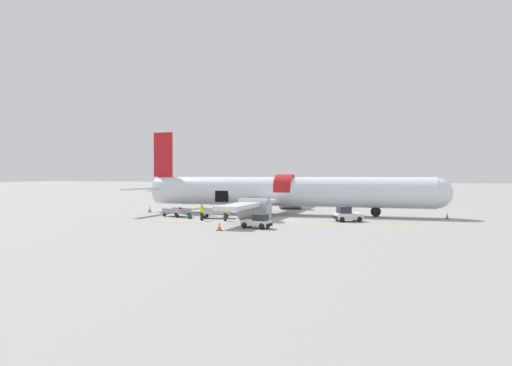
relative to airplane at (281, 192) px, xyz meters
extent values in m
plane|color=gray|center=(1.90, -7.01, -2.70)|extent=(500.00, 500.00, 0.00)
cube|color=yellow|center=(2.46, -10.28, -2.70)|extent=(28.09, 1.60, 0.01)
cylinder|color=silver|center=(0.48, 0.00, 0.11)|extent=(34.81, 3.57, 3.57)
sphere|color=silver|center=(17.89, 0.00, 0.11)|extent=(3.40, 3.40, 3.40)
cone|color=silver|center=(-16.92, 0.00, 0.11)|extent=(4.11, 3.29, 3.29)
cylinder|color=red|center=(0.48, -0.03, 0.43)|extent=(2.09, 3.58, 3.58)
cube|color=red|center=(-16.25, 0.00, 4.85)|extent=(2.68, 0.28, 5.91)
cube|color=silver|center=(-16.34, -4.56, 0.46)|extent=(0.97, 9.12, 0.20)
cube|color=silver|center=(-16.34, 4.56, 0.46)|extent=(0.97, 9.12, 0.20)
cube|color=silver|center=(-0.91, -8.67, -0.88)|extent=(2.30, 16.28, 0.40)
cube|color=silver|center=(-0.91, 8.68, -0.88)|extent=(2.30, 16.28, 0.40)
cylinder|color=gray|center=(-0.71, -8.62, -1.49)|extent=(3.19, 2.37, 2.37)
cylinder|color=gray|center=(-0.71, 8.63, -1.49)|extent=(3.19, 2.37, 2.37)
cube|color=black|center=(-7.18, -1.76, -0.52)|extent=(1.70, 0.12, 1.40)
cylinder|color=#56565B|center=(11.27, 0.00, -1.45)|extent=(0.22, 0.22, 1.32)
sphere|color=black|center=(11.27, 0.00, -2.11)|extent=(1.18, 1.18, 1.18)
cylinder|color=#56565B|center=(-3.00, -2.48, -1.45)|extent=(0.22, 0.22, 1.32)
sphere|color=black|center=(-3.00, -2.48, -2.11)|extent=(1.18, 1.18, 1.18)
cylinder|color=#56565B|center=(-3.00, 2.49, -1.45)|extent=(0.22, 0.22, 1.32)
sphere|color=black|center=(-3.00, 2.49, -2.11)|extent=(1.18, 1.18, 1.18)
cube|color=white|center=(1.43, -15.01, -2.22)|extent=(2.79, 1.66, 0.48)
cube|color=#232833|center=(1.88, -15.09, -1.69)|extent=(1.34, 1.22, 0.59)
cube|color=black|center=(2.77, -15.25, -2.32)|extent=(0.31, 1.09, 0.24)
sphere|color=black|center=(2.20, -15.73, -2.42)|extent=(0.56, 0.56, 0.56)
sphere|color=black|center=(2.41, -14.61, -2.42)|extent=(0.56, 0.56, 0.56)
sphere|color=black|center=(0.45, -15.41, -2.42)|extent=(0.56, 0.56, 0.56)
sphere|color=black|center=(0.66, -14.29, -2.42)|extent=(0.56, 0.56, 0.56)
cube|color=white|center=(8.79, -6.24, -2.15)|extent=(3.16, 2.61, 0.63)
cube|color=#232833|center=(8.35, -6.44, -1.48)|extent=(1.69, 1.77, 0.71)
cube|color=black|center=(7.50, -6.83, -2.27)|extent=(0.72, 1.38, 0.31)
sphere|color=black|center=(7.62, -5.93, -2.42)|extent=(0.56, 0.56, 0.56)
sphere|color=black|center=(8.26, -7.33, -2.42)|extent=(0.56, 0.56, 0.56)
sphere|color=black|center=(9.31, -5.15, -2.42)|extent=(0.56, 0.56, 0.56)
sphere|color=black|center=(9.95, -6.55, -2.42)|extent=(0.56, 0.56, 0.56)
cube|color=#B7BABF|center=(-5.74, -7.11, -2.15)|extent=(3.51, 2.28, 0.05)
cube|color=#B7BABF|center=(-4.21, -6.72, -1.87)|extent=(0.44, 1.50, 0.51)
cube|color=#B7BABF|center=(-5.56, -7.83, -1.87)|extent=(3.08, 0.84, 0.51)
cube|color=#B7BABF|center=(-5.92, -6.40, -1.87)|extent=(3.08, 0.84, 0.51)
cube|color=#333338|center=(-3.74, -6.60, -2.38)|extent=(0.89, 0.30, 0.06)
sphere|color=black|center=(-4.46, -7.58, -2.50)|extent=(0.40, 0.40, 0.40)
sphere|color=black|center=(-4.84, -6.09, -2.50)|extent=(0.40, 0.40, 0.40)
sphere|color=black|center=(-6.65, -8.13, -2.50)|extent=(0.40, 0.40, 0.40)
sphere|color=black|center=(-7.03, -6.65, -2.50)|extent=(0.40, 0.40, 0.40)
cube|color=#4C1E1E|center=(-6.67, -7.69, -1.87)|extent=(0.47, 0.35, 0.51)
cube|color=#4C1E1E|center=(-5.38, -7.34, -1.94)|extent=(0.52, 0.27, 0.36)
cube|color=#1E2347|center=(-5.91, -7.34, -1.94)|extent=(0.58, 0.38, 0.37)
cube|color=#999BA0|center=(-10.90, -6.59, -2.18)|extent=(3.59, 2.79, 0.05)
cube|color=#999BA0|center=(-9.45, -7.16, -1.95)|extent=(0.70, 1.64, 0.41)
cube|color=#999BA0|center=(-11.21, -7.37, -1.95)|extent=(2.91, 1.20, 0.41)
cube|color=#999BA0|center=(-10.59, -5.81, -1.95)|extent=(2.91, 1.20, 0.41)
cube|color=#333338|center=(-9.01, -7.34, -2.40)|extent=(0.87, 0.41, 0.06)
sphere|color=black|center=(-10.19, -7.81, -2.50)|extent=(0.40, 0.40, 0.40)
sphere|color=black|center=(-9.54, -6.19, -2.50)|extent=(0.40, 0.40, 0.40)
sphere|color=black|center=(-12.25, -6.99, -2.50)|extent=(0.40, 0.40, 0.40)
sphere|color=black|center=(-11.60, -5.37, -2.50)|extent=(0.40, 0.40, 0.40)
cube|color=#1E2347|center=(-9.88, -6.65, -1.97)|extent=(0.55, 0.43, 0.37)
cube|color=#721951|center=(-10.32, -6.83, -1.88)|extent=(0.39, 0.33, 0.54)
cube|color=#14472D|center=(-11.33, -6.68, -1.96)|extent=(0.50, 0.32, 0.38)
cylinder|color=#2D2D33|center=(-3.58, -9.83, -2.26)|extent=(0.44, 0.44, 0.89)
cylinder|color=#CCE523|center=(-3.58, -9.83, -1.46)|extent=(0.56, 0.56, 0.70)
sphere|color=brown|center=(-3.58, -9.83, -0.99)|extent=(0.25, 0.25, 0.25)
cylinder|color=#CCE523|center=(-3.36, -9.72, -1.54)|extent=(0.18, 0.18, 0.64)
cylinder|color=#CCE523|center=(-3.80, -9.95, -1.54)|extent=(0.18, 0.18, 0.64)
cylinder|color=#1E2338|center=(-2.47, -7.15, -2.27)|extent=(0.42, 0.42, 0.86)
cylinder|color=orange|center=(-2.47, -7.15, -1.50)|extent=(0.53, 0.53, 0.68)
sphere|color=#9E7556|center=(-2.47, -7.15, -1.04)|extent=(0.24, 0.24, 0.24)
cylinder|color=orange|center=(-2.25, -7.05, -1.57)|extent=(0.17, 0.17, 0.62)
cylinder|color=orange|center=(-2.69, -7.24, -1.57)|extent=(0.17, 0.17, 0.62)
cylinder|color=black|center=(-6.19, -9.95, -2.27)|extent=(0.45, 0.45, 0.86)
cylinder|color=#B7E019|center=(-6.19, -9.95, -1.49)|extent=(0.57, 0.57, 0.68)
sphere|color=#9E7556|center=(-6.19, -9.95, -1.03)|extent=(0.24, 0.24, 0.24)
cylinder|color=#B7E019|center=(-6.02, -10.12, -1.57)|extent=(0.18, 0.18, 0.63)
cylinder|color=#B7E019|center=(-6.36, -9.78, -1.57)|extent=(0.18, 0.18, 0.63)
cylinder|color=#1E2338|center=(-3.58, -4.72, -2.27)|extent=(0.43, 0.43, 0.85)
cylinder|color=#CCE523|center=(-3.58, -4.72, -1.51)|extent=(0.55, 0.55, 0.67)
sphere|color=beige|center=(-3.58, -4.72, -1.06)|extent=(0.24, 0.24, 0.24)
cylinder|color=#CCE523|center=(-3.78, -4.85, -1.59)|extent=(0.18, 0.18, 0.62)
cylinder|color=#CCE523|center=(-3.38, -4.59, -1.59)|extent=(0.18, 0.18, 0.62)
cube|color=#14472D|center=(-8.21, -8.68, -2.47)|extent=(0.49, 0.41, 0.46)
cube|color=black|center=(-8.21, -8.68, -2.18)|extent=(0.26, 0.13, 0.12)
cube|color=black|center=(18.91, -0.26, -2.68)|extent=(0.44, 0.44, 0.03)
cone|color=orange|center=(18.91, -0.26, -2.34)|extent=(0.33, 0.33, 0.71)
cylinder|color=white|center=(18.91, -0.26, -2.31)|extent=(0.19, 0.19, 0.09)
cube|color=black|center=(-1.11, -17.56, -2.68)|extent=(0.51, 0.51, 0.03)
cone|color=orange|center=(-1.11, -17.56, -2.33)|extent=(0.38, 0.38, 0.74)
cylinder|color=white|center=(-1.11, -17.56, -2.29)|extent=(0.22, 0.22, 0.09)
cube|color=black|center=(0.56, -7.96, -2.68)|extent=(0.47, 0.47, 0.03)
cone|color=orange|center=(0.56, -7.96, -2.37)|extent=(0.35, 0.35, 0.66)
cylinder|color=white|center=(0.56, -7.96, -2.34)|extent=(0.20, 0.20, 0.08)
cube|color=black|center=(-17.26, -1.81, -2.68)|extent=(0.55, 0.55, 0.03)
cone|color=orange|center=(-17.26, -1.81, -2.30)|extent=(0.41, 0.41, 0.79)
cylinder|color=white|center=(-17.26, -1.81, -2.26)|extent=(0.24, 0.24, 0.10)
camera|label=1|loc=(13.74, -54.39, 2.13)|focal=32.00mm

